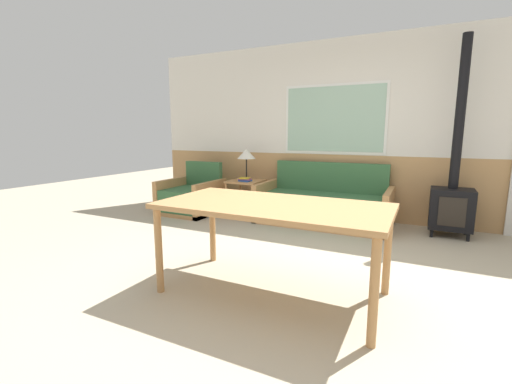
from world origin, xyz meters
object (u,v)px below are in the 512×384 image
side_table (246,186)px  couch (323,206)px  dining_table (273,212)px  table_lamp (246,155)px  wood_stove (453,192)px  armchair (192,198)px

side_table → couch: bearing=-1.6°
dining_table → side_table: bearing=122.3°
couch → dining_table: couch is taller
table_lamp → dining_table: bearing=-58.0°
table_lamp → wood_stove: 3.00m
wood_stove → table_lamp: bearing=179.7°
armchair → dining_table: (2.38, -2.09, 0.44)m
couch → wood_stove: wood_stove is taller
table_lamp → dining_table: (1.56, -2.51, -0.28)m
armchair → dining_table: armchair is taller
couch → side_table: couch is taller
dining_table → armchair: bearing=138.7°
table_lamp → couch: bearing=-5.6°
side_table → dining_table: size_ratio=0.30×
dining_table → wood_stove: (1.41, 2.49, -0.11)m
couch → table_lamp: size_ratio=3.72×
side_table → table_lamp: size_ratio=1.09×
table_lamp → wood_stove: wood_stove is taller
armchair → table_lamp: 1.16m
armchair → couch: bearing=7.0°
side_table → wood_stove: bearing=1.5°
wood_stove → couch: bearing=-176.0°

